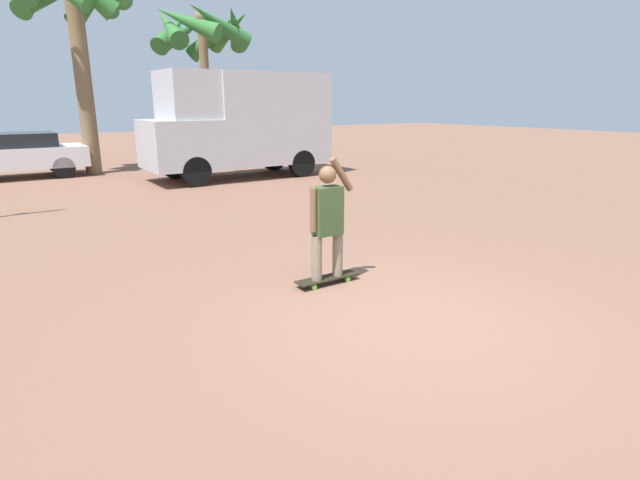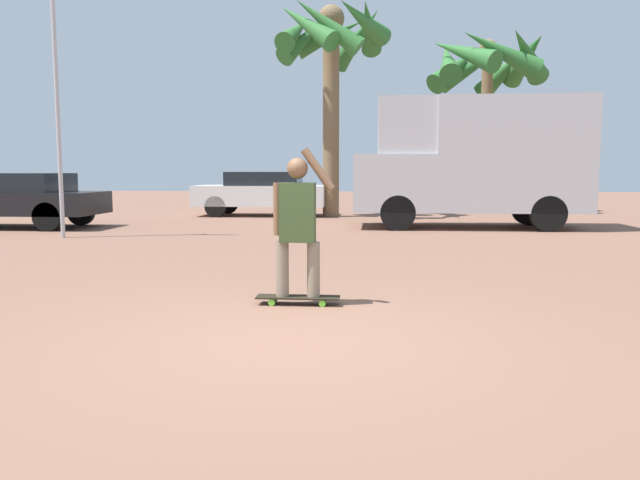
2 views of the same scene
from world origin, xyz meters
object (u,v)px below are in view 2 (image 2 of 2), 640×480
person_skateboarder (298,219)px  parked_car_white (262,192)px  palm_tree_near_van (487,64)px  flagpole (59,73)px  parked_car_black (14,198)px  palm_tree_center_background (331,44)px  skateboard (298,298)px  camper_van (474,159)px

person_skateboarder → parked_car_white: (-2.82, 13.50, -0.16)m
palm_tree_near_van → flagpole: size_ratio=1.03×
parked_car_black → flagpole: size_ratio=0.72×
person_skateboarder → palm_tree_center_background: bearing=92.3°
skateboard → flagpole: flagpole is taller
skateboard → flagpole: bearing=132.5°
skateboard → person_skateboarder: bearing=-180.0°
person_skateboarder → parked_car_white: bearing=101.8°
person_skateboarder → camper_van: size_ratio=0.28×
person_skateboarder → palm_tree_near_van: bearing=73.6°
parked_car_black → camper_van: bearing=5.1°
person_skateboarder → palm_tree_center_background: palm_tree_center_background is taller
skateboard → palm_tree_center_background: 14.31m
palm_tree_near_van → palm_tree_center_background: (-5.29, -2.93, 0.19)m
camper_van → palm_tree_near_van: size_ratio=0.91×
parked_car_white → palm_tree_near_van: 9.18m
parked_car_black → palm_tree_center_background: palm_tree_center_background is taller
palm_tree_near_van → palm_tree_center_background: size_ratio=0.95×
palm_tree_center_background → person_skateboarder: bearing=-87.7°
parked_car_white → parked_car_black: (-5.56, -4.87, -0.01)m
skateboard → flagpole: 9.35m
skateboard → palm_tree_center_background: palm_tree_center_background is taller
skateboard → person_skateboarder: 0.86m
parked_car_white → palm_tree_center_background: size_ratio=0.63×
person_skateboarder → parked_car_black: bearing=134.1°
skateboard → person_skateboarder: (-0.00, -0.00, 0.86)m
skateboard → person_skateboarder: size_ratio=0.56×
palm_tree_center_background → skateboard: bearing=-87.7°
palm_tree_near_van → skateboard: bearing=-106.4°
parked_car_white → camper_van: bearing=-31.8°
person_skateboarder → flagpole: (-5.87, 6.41, 2.60)m
person_skateboarder → skateboard: bearing=0.0°
flagpole → parked_car_black: bearing=138.3°
parked_car_white → parked_car_black: parked_car_white is taller
flagpole → skateboard: bearing=-47.5°
parked_car_black → flagpole: 4.35m
person_skateboarder → flagpole: bearing=132.5°
skateboard → palm_tree_near_van: 17.64m
person_skateboarder → palm_tree_near_van: (4.75, 16.20, 4.27)m
camper_van → flagpole: bearing=-160.5°
person_skateboarder → flagpole: size_ratio=0.26×
skateboard → palm_tree_center_background: size_ratio=0.14×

